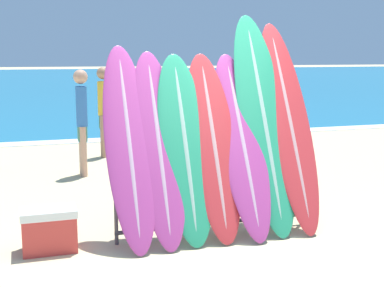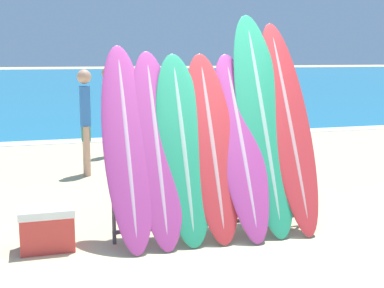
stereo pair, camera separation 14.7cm
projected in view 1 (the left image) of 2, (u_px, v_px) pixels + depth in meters
ground_plane at (243, 250)px, 5.35m from camera, size 160.00×160.00×0.00m
ocean_water at (47, 80)px, 39.67m from camera, size 120.00×60.00×0.01m
surfboard_rack at (215, 193)px, 5.74m from camera, size 2.19×0.04×0.84m
surfboard_slot_0 at (129, 145)px, 5.43m from camera, size 0.49×1.07×2.04m
surfboard_slot_1 at (159, 147)px, 5.52m from camera, size 0.50×1.02×1.98m
surfboard_slot_2 at (185, 147)px, 5.59m from camera, size 0.55×0.93×1.95m
surfboard_slot_3 at (213, 145)px, 5.69m from camera, size 0.52×0.97×1.95m
surfboard_slot_4 at (242, 143)px, 5.80m from camera, size 0.51×1.13×1.95m
surfboard_slot_5 at (264, 121)px, 5.94m from camera, size 0.58×1.17×2.40m
surfboard_slot_6 at (289, 124)px, 6.03m from camera, size 0.51×1.21×2.31m
person_near_water at (104, 108)px, 10.03m from camera, size 0.24×0.29×1.69m
person_far_left at (82, 118)px, 8.47m from camera, size 0.23×0.29×1.69m
cooler_box at (49, 230)px, 5.28m from camera, size 0.54×0.34×0.43m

